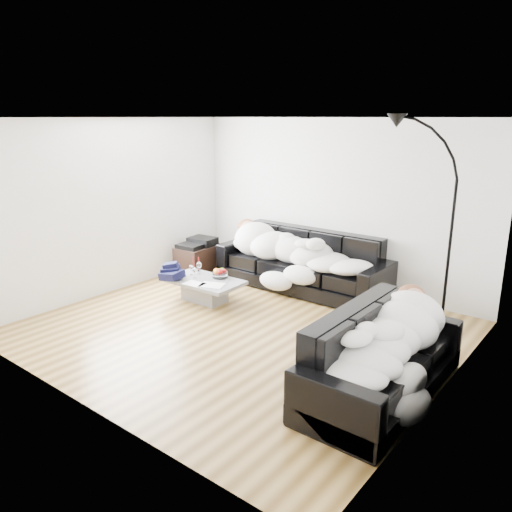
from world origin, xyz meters
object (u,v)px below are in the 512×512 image
Objects in this scene: wine_glass_c at (195,273)px; av_cabinet at (199,260)px; sofa_right at (383,355)px; candle_right at (199,265)px; wine_glass_b at (191,270)px; candle_left at (194,264)px; stereo at (198,242)px; floor_lamp at (450,240)px; sleeper_right at (384,334)px; sleeper_back at (300,249)px; wine_glass_a at (199,268)px; fruit_bowl at (220,273)px; coffee_table at (204,290)px; shoes at (325,363)px; sofa_back at (302,261)px.

av_cabinet reaches higher than wine_glass_c.
sofa_right is 3.62m from candle_right.
wine_glass_b is 0.65× the size of candle_left.
stereo reaches higher than wine_glass_b.
wine_glass_b is at bearing -156.97° from floor_lamp.
sleeper_right is 7.59× the size of candle_left.
sleeper_back reaches higher than sleeper_right.
candle_right is at bearing 125.03° from wine_glass_c.
wine_glass_a is 0.43× the size of stereo.
fruit_bowl is 1.22× the size of wine_glass_a.
sleeper_right is at bearing -41.78° from sleeper_back.
wine_glass_c is (-0.27, -0.25, 0.01)m from fruit_bowl.
floor_lamp is (3.06, 1.18, 1.00)m from coffee_table.
candle_left is (-1.20, -1.11, -0.21)m from sleeper_back.
sofa_right is at bearing -24.17° from shoes.
wine_glass_b is at bearing 76.44° from sofa_right.
fruit_bowl is 0.31× the size of av_cabinet.
stereo is (-3.38, 1.51, 0.52)m from shoes.
candle_right is at bearing -136.55° from sofa_back.
candle_right reaches higher than fruit_bowl.
av_cabinet is at bearing 68.16° from sleeper_right.
candle_left is at bearing 138.07° from wine_glass_c.
fruit_bowl is at bearing 57.52° from coffee_table.
wine_glass_c reaches higher than shoes.
floor_lamp reaches higher than fruit_bowl.
sleeper_back is at bearing 54.37° from wine_glass_c.
stereo is 4.07m from floor_lamp.
candle_left is 0.53× the size of shoes.
wine_glass_b reaches higher than fruit_bowl.
av_cabinet is at bearing 129.77° from candle_left.
stereo is (-0.95, 0.85, 0.41)m from coffee_table.
wine_glass_a is (-0.37, -0.07, 0.02)m from fruit_bowl.
av_cabinet is 1.67× the size of stereo.
shoes is (1.62, -2.00, -0.40)m from sofa_back.
sofa_back is 18.14× the size of wine_glass_b.
wine_glass_a reaches higher than wine_glass_b.
candle_right is (-0.20, 0.29, 0.03)m from wine_glass_c.
av_cabinet is (-1.08, 0.64, -0.14)m from fruit_bowl.
sofa_right is 3.53m from wine_glass_b.
stereo is at bearing 68.16° from sleeper_right.
sleeper_back reaches higher than candle_left.
shoes is at bearing -14.42° from wine_glass_b.
floor_lamp is at bearing -4.06° from sofa_back.
floor_lamp is at bearing 18.34° from fruit_bowl.
sofa_right reaches higher than wine_glass_b.
wine_glass_c is 3.51m from floor_lamp.
sofa_right is 3.12m from sleeper_back.
wine_glass_a reaches higher than shoes.
candle_right is at bearing 136.19° from wine_glass_a.
sofa_back is at bearing 13.67° from av_cabinet.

